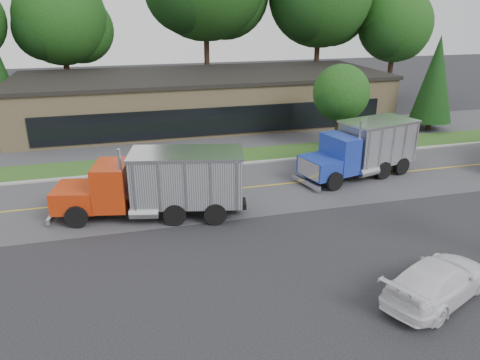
% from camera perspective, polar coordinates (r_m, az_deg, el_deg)
% --- Properties ---
extents(ground, '(140.00, 140.00, 0.00)m').
position_cam_1_polar(ground, '(19.38, 4.51, -10.89)').
color(ground, '#35353B').
rests_on(ground, ground).
extents(road, '(60.00, 8.00, 0.02)m').
position_cam_1_polar(road, '(27.11, -1.78, -1.22)').
color(road, '#5B5B60').
rests_on(road, ground).
extents(center_line, '(60.00, 0.12, 0.01)m').
position_cam_1_polar(center_line, '(27.11, -1.78, -1.22)').
color(center_line, gold).
rests_on(center_line, ground).
extents(curb, '(60.00, 0.30, 0.12)m').
position_cam_1_polar(curb, '(30.96, -3.58, 1.60)').
color(curb, '#9E9E99').
rests_on(curb, ground).
extents(grass_verge, '(60.00, 3.40, 0.03)m').
position_cam_1_polar(grass_verge, '(32.63, -4.22, 2.60)').
color(grass_verge, '#26511B').
rests_on(grass_verge, ground).
extents(far_parking, '(60.00, 7.00, 0.02)m').
position_cam_1_polar(far_parking, '(37.35, -5.71, 4.91)').
color(far_parking, '#5B5B60').
rests_on(far_parking, ground).
extents(strip_mall, '(32.00, 12.00, 4.00)m').
position_cam_1_polar(strip_mall, '(42.97, -4.51, 9.79)').
color(strip_mall, tan).
rests_on(strip_mall, ground).
extents(tree_far_b, '(9.15, 8.61, 13.05)m').
position_cam_1_polar(tree_far_b, '(49.80, -20.82, 17.42)').
color(tree_far_b, '#382619').
rests_on(tree_far_b, ground).
extents(tree_far_d, '(11.48, 10.80, 16.38)m').
position_cam_1_polar(tree_far_d, '(53.32, 9.83, 20.83)').
color(tree_far_d, '#382619').
rests_on(tree_far_d, ground).
extents(tree_far_e, '(8.36, 7.87, 11.92)m').
position_cam_1_polar(tree_far_e, '(55.38, 18.42, 17.16)').
color(tree_far_e, '#382619').
rests_on(tree_far_e, ground).
extents(evergreen_right, '(3.43, 3.43, 7.80)m').
position_cam_1_polar(evergreen_right, '(42.62, 22.71, 11.31)').
color(evergreen_right, '#382619').
rests_on(evergreen_right, ground).
extents(tree_verge, '(4.32, 4.06, 6.16)m').
position_cam_1_polar(tree_verge, '(34.93, 12.26, 10.04)').
color(tree_verge, '#382619').
rests_on(tree_verge, ground).
extents(dump_truck_red, '(9.62, 4.40, 3.36)m').
position_cam_1_polar(dump_truck_red, '(23.53, -9.58, -0.29)').
color(dump_truck_red, black).
rests_on(dump_truck_red, ground).
extents(dump_truck_blue, '(7.97, 4.34, 3.36)m').
position_cam_1_polar(dump_truck_blue, '(29.90, 14.90, 3.86)').
color(dump_truck_blue, black).
rests_on(dump_truck_blue, ground).
extents(rally_car, '(5.56, 4.05, 1.50)m').
position_cam_1_polar(rally_car, '(18.75, 23.01, -11.19)').
color(rally_car, white).
rests_on(rally_car, ground).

